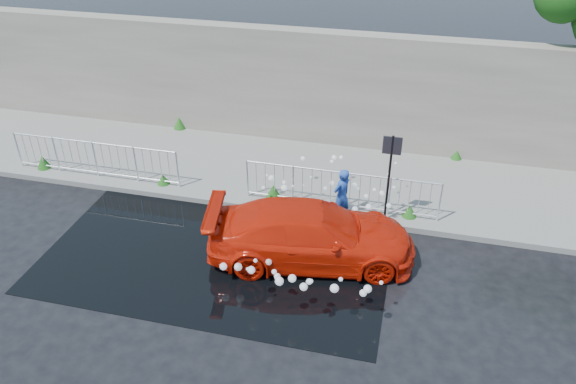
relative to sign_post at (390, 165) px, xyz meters
name	(u,v)px	position (x,y,z in m)	size (l,w,h in m)	color
ground	(183,275)	(-4.20, -3.10, -1.72)	(90.00, 90.00, 0.00)	black
pavement	(249,167)	(-4.20, 1.90, -1.65)	(30.00, 4.00, 0.15)	gray
curb	(227,202)	(-4.20, -0.10, -1.64)	(30.00, 0.25, 0.16)	gray
retaining_wall	(267,83)	(-4.20, 4.10, 0.18)	(30.00, 0.60, 3.50)	#6B665A
puddle	(219,252)	(-3.70, -2.10, -1.72)	(8.00, 5.00, 0.01)	black
sign_post	(390,165)	(0.00, 0.00, 0.00)	(0.45, 0.06, 2.50)	black
railing_left	(95,158)	(-8.20, 0.25, -0.99)	(5.05, 0.05, 1.10)	silver
railing_right	(340,189)	(-1.20, 0.25, -0.99)	(5.05, 0.05, 1.10)	silver
weeds	(227,166)	(-4.69, 1.37, -1.39)	(12.17, 3.93, 0.41)	#124313
water_spray	(313,230)	(-1.53, -1.66, -1.01)	(3.52, 5.61, 0.98)	white
red_car	(311,234)	(-1.53, -1.80, -1.04)	(1.93, 4.74, 1.38)	red
person	(341,196)	(-1.11, -0.10, -0.98)	(0.55, 0.36, 1.49)	#2149A7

